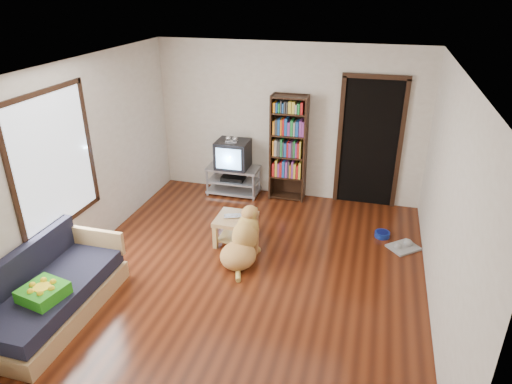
% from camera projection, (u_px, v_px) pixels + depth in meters
% --- Properties ---
extents(ground, '(5.00, 5.00, 0.00)m').
position_uv_depth(ground, '(247.00, 271.00, 5.97)').
color(ground, '#58220F').
rests_on(ground, ground).
extents(ceiling, '(5.00, 5.00, 0.00)m').
position_uv_depth(ceiling, '(245.00, 68.00, 4.87)').
color(ceiling, white).
rests_on(ceiling, ground).
extents(wall_back, '(4.50, 0.00, 4.50)m').
position_uv_depth(wall_back, '(288.00, 123.00, 7.60)').
color(wall_back, beige).
rests_on(wall_back, ground).
extents(wall_front, '(4.50, 0.00, 4.50)m').
position_uv_depth(wall_front, '(146.00, 315.00, 3.23)').
color(wall_front, beige).
rests_on(wall_front, ground).
extents(wall_left, '(0.00, 5.00, 5.00)m').
position_uv_depth(wall_left, '(81.00, 162.00, 5.95)').
color(wall_left, beige).
rests_on(wall_left, ground).
extents(wall_right, '(0.00, 5.00, 5.00)m').
position_uv_depth(wall_right, '(447.00, 202.00, 4.88)').
color(wall_right, beige).
rests_on(wall_right, ground).
extents(green_cushion, '(0.48, 0.48, 0.14)m').
position_uv_depth(green_cushion, '(43.00, 292.00, 4.77)').
color(green_cushion, '#24991C').
rests_on(green_cushion, sofa).
extents(laptop, '(0.36, 0.29, 0.02)m').
position_uv_depth(laptop, '(235.00, 218.00, 6.44)').
color(laptop, silver).
rests_on(laptop, coffee_table).
extents(dog_bowl, '(0.22, 0.22, 0.08)m').
position_uv_depth(dog_bowl, '(382.00, 234.00, 6.75)').
color(dog_bowl, navy).
rests_on(dog_bowl, ground).
extents(grey_rag, '(0.51, 0.50, 0.03)m').
position_uv_depth(grey_rag, '(403.00, 247.00, 6.47)').
color(grey_rag, '#9F9F9F').
rests_on(grey_rag, ground).
extents(window, '(0.03, 1.46, 1.70)m').
position_uv_depth(window, '(54.00, 161.00, 5.43)').
color(window, white).
rests_on(window, wall_left).
extents(doorway, '(1.03, 0.05, 2.19)m').
position_uv_depth(doorway, '(370.00, 140.00, 7.34)').
color(doorway, black).
rests_on(doorway, wall_back).
extents(tv_stand, '(0.90, 0.45, 0.50)m').
position_uv_depth(tv_stand, '(233.00, 179.00, 8.03)').
color(tv_stand, '#99999E').
rests_on(tv_stand, ground).
extents(crt_tv, '(0.55, 0.52, 0.58)m').
position_uv_depth(crt_tv, '(233.00, 154.00, 7.85)').
color(crt_tv, black).
rests_on(crt_tv, tv_stand).
extents(bookshelf, '(0.60, 0.30, 1.80)m').
position_uv_depth(bookshelf, '(289.00, 143.00, 7.58)').
color(bookshelf, black).
rests_on(bookshelf, ground).
extents(sofa, '(0.80, 1.80, 0.80)m').
position_uv_depth(sofa, '(51.00, 295.00, 5.09)').
color(sofa, tan).
rests_on(sofa, ground).
extents(coffee_table, '(0.55, 0.55, 0.40)m').
position_uv_depth(coffee_table, '(236.00, 225.00, 6.52)').
color(coffee_table, tan).
rests_on(coffee_table, ground).
extents(dog, '(0.57, 0.93, 0.76)m').
position_uv_depth(dog, '(243.00, 242.00, 6.08)').
color(dog, tan).
rests_on(dog, ground).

